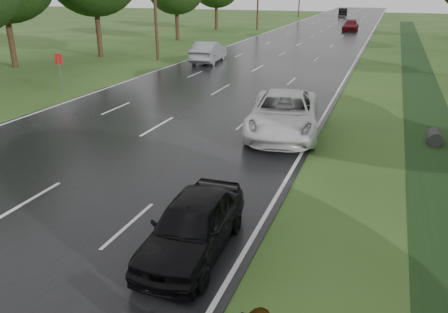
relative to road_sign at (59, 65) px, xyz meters
name	(u,v)px	position (x,y,z in m)	size (l,w,h in m)	color
ground	(24,205)	(8.50, -12.00, -1.64)	(220.00, 220.00, 0.00)	#284619
road	(307,39)	(8.50, 33.00, -1.62)	(14.00, 180.00, 0.04)	black
edge_stripe_east	(367,42)	(15.25, 33.00, -1.60)	(0.12, 180.00, 0.01)	silver
edge_stripe_west	(253,37)	(1.75, 33.00, -1.60)	(0.12, 180.00, 0.01)	silver
center_line	(308,39)	(8.50, 33.00, -1.60)	(0.12, 180.00, 0.01)	silver
drainage_ditch	(423,95)	(20.00, 6.71, -1.61)	(2.20, 120.00, 0.56)	black
road_sign	(59,65)	(0.00, 0.00, 0.00)	(0.50, 0.06, 2.30)	slate
white_pickup	(284,114)	(14.00, -2.94, -0.75)	(2.84, 6.15, 1.71)	silver
dark_sedan	(193,225)	(14.09, -12.48, -0.91)	(1.64, 4.07, 1.39)	black
silver_sedan	(209,52)	(3.88, 13.31, -0.75)	(1.80, 5.16, 1.70)	gray
far_car_red	(351,26)	(12.21, 45.76, -0.88)	(2.03, 4.99, 1.45)	maroon
far_car_dark	(343,12)	(7.50, 78.92, -0.78)	(1.73, 4.97, 1.64)	black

